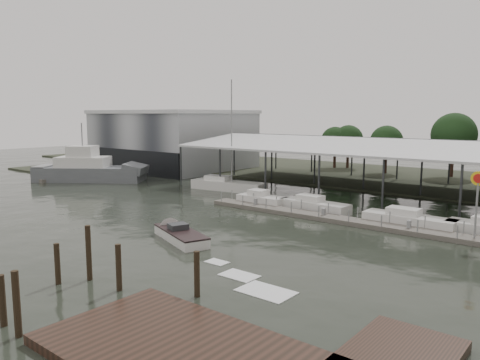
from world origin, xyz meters
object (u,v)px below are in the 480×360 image
Objects in this scene: speedboat_underway at (178,234)px; grey_trawler at (90,170)px; white_sailboat at (227,185)px; shell_fuel_sign at (478,193)px.

grey_trawler is at bearing -1.88° from speedboat_underway.
grey_trawler is at bearing -171.57° from white_sailboat.
shell_fuel_sign is 32.07m from white_sailboat.
white_sailboat is at bearing 167.04° from shell_fuel_sign.
grey_trawler reaches higher than shell_fuel_sign.
shell_fuel_sign is at bearing -122.82° from speedboat_underway.
shell_fuel_sign is 0.39× the size of white_sailboat.
shell_fuel_sign is 0.32× the size of speedboat_underway.
shell_fuel_sign is 0.35× the size of grey_trawler.
grey_trawler is 1.12× the size of white_sailboat.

